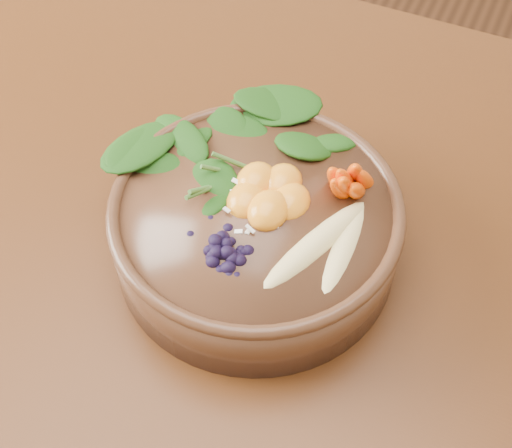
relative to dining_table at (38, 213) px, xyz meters
The scene contains 9 objects.
ground 0.66m from the dining_table, ahead, with size 4.00×4.00×0.00m, color #381E0F.
dining_table is the anchor object (origin of this frame).
stoneware_bowl 0.33m from the dining_table, ahead, with size 0.28×0.28×0.08m, color #4F2F1D.
kale_heap 0.33m from the dining_table, 12.83° to the left, with size 0.18×0.16×0.04m, color #18420E, non-canonical shape.
carrot_cluster 0.42m from the dining_table, ahead, with size 0.06×0.06×0.08m, color #FF4A02, non-canonical shape.
banana_halves 0.42m from the dining_table, ahead, with size 0.08×0.15×0.03m.
mandarin_cluster 0.36m from the dining_table, ahead, with size 0.08×0.09×0.03m, color orange, non-canonical shape.
blueberry_pile 0.35m from the dining_table, 12.17° to the right, with size 0.13×0.10×0.04m, color black, non-canonical shape.
coconut_flakes 0.34m from the dining_table, ahead, with size 0.09×0.07×0.01m, color white, non-canonical shape.
Camera 1 is at (0.47, -0.39, 1.34)m, focal length 50.00 mm.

